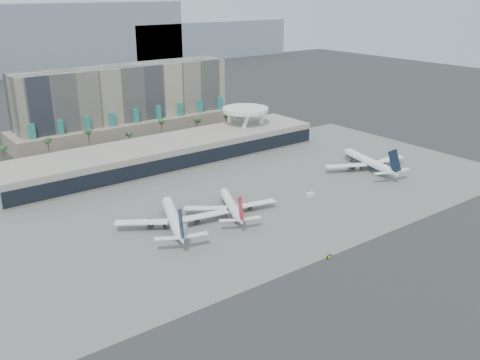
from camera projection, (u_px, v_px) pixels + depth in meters
ground at (321, 241)px, 190.51m from camera, size 900.00×900.00×0.00m
apron_pad at (231, 196)px, 231.78m from camera, size 260.00×130.00×0.06m
mountain_ridge at (15, 44)px, 548.82m from camera, size 680.00×60.00×70.00m
hotel at (127, 108)px, 321.34m from camera, size 140.00×30.00×42.00m
terminal at (167, 152)px, 270.72m from camera, size 170.00×32.50×14.50m
saucer_structure at (245, 112)px, 302.44m from camera, size 26.00×26.00×21.89m
palm_row at (146, 129)px, 299.72m from camera, size 157.80×2.80×13.10m
airliner_left at (174, 218)px, 199.90m from camera, size 41.45×42.75×15.58m
airliner_centre at (231, 205)px, 213.08m from camera, size 35.48×36.54×13.49m
airliner_right at (368, 162)px, 263.72m from camera, size 44.05×45.71×16.09m
service_vehicle_a at (181, 227)px, 199.11m from camera, size 5.41×3.72×2.41m
service_vehicle_b at (310, 195)px, 231.03m from camera, size 3.14×1.85×1.59m
taxiway_sign at (329, 257)px, 178.33m from camera, size 2.42×0.59×1.09m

